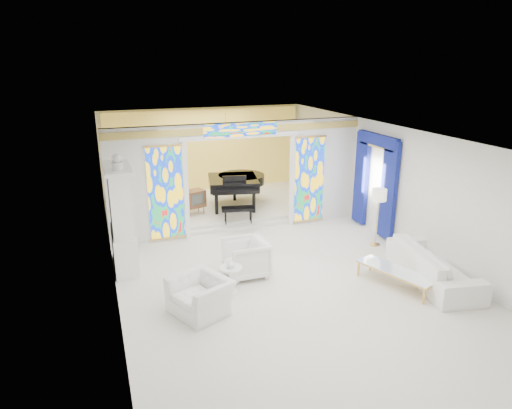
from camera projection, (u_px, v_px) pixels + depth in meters
name	position (u px, v px, depth m)	size (l,w,h in m)	color
floor	(266.00, 258.00, 11.00)	(12.00, 12.00, 0.00)	silver
ceiling	(267.00, 133.00, 10.08)	(7.00, 12.00, 0.02)	silver
wall_back	(205.00, 151.00, 15.92)	(7.00, 0.02, 3.00)	silver
wall_front	(456.00, 344.00, 5.16)	(7.00, 0.02, 3.00)	silver
wall_left	(108.00, 215.00, 9.41)	(0.02, 12.00, 3.00)	silver
wall_right	(394.00, 185.00, 11.67)	(0.02, 12.00, 3.00)	silver
partition_wall	(240.00, 172.00, 12.28)	(7.00, 0.22, 3.00)	silver
stained_glass_left	(166.00, 193.00, 11.64)	(0.90, 0.04, 2.40)	gold
stained_glass_right	(309.00, 180.00, 12.95)	(0.90, 0.04, 2.40)	gold
stained_glass_transom	(241.00, 130.00, 11.83)	(2.00, 0.04, 0.34)	gold
alcove_platform	(220.00, 205.00, 14.64)	(6.80, 3.80, 0.18)	silver
gold_curtain_back	(206.00, 152.00, 15.81)	(6.70, 0.10, 2.90)	#FFDC58
chandelier	(226.00, 129.00, 13.87)	(0.48, 0.48, 0.30)	gold
blue_drapes	(375.00, 176.00, 12.24)	(0.14, 1.85, 2.65)	navy
china_cabinet	(122.00, 219.00, 10.14)	(0.56, 1.46, 2.72)	white
armchair_left	(200.00, 296.00, 8.54)	(1.06, 0.92, 0.69)	white
armchair_right	(246.00, 258.00, 9.99)	(0.88, 0.90, 0.82)	silver
sofa	(433.00, 265.00, 9.75)	(2.56, 1.00, 0.75)	silver
side_table	(231.00, 276.00, 9.24)	(0.54, 0.54, 0.57)	white
vase	(231.00, 263.00, 9.16)	(0.17, 0.17, 0.18)	silver
coffee_table	(396.00, 271.00, 9.51)	(1.07, 1.77, 0.38)	white
floor_lamp	(379.00, 198.00, 11.36)	(0.45, 0.45, 1.50)	gold
grand_piano	(237.00, 182.00, 14.14)	(2.12, 2.90, 1.12)	black
tv_console	(194.00, 199.00, 13.40)	(0.72, 0.60, 0.72)	brown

